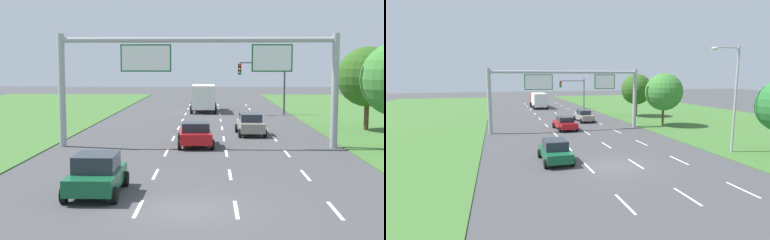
# 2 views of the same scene
# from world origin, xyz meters

# --- Properties ---
(ground_plane) EXTENTS (200.00, 200.00, 0.00)m
(ground_plane) POSITION_xyz_m (0.00, 0.00, 0.00)
(ground_plane) COLOR #424244
(grass_verge_right) EXTENTS (24.00, 120.00, 0.06)m
(grass_verge_right) POSITION_xyz_m (21.00, 10.00, 0.03)
(grass_verge_right) COLOR #3D6B2D
(grass_verge_right) RESTS_ON ground_plane
(lane_dashes_inner_left) EXTENTS (0.14, 68.40, 0.01)m
(lane_dashes_inner_left) POSITION_xyz_m (-1.75, 15.00, 0.00)
(lane_dashes_inner_left) COLOR white
(lane_dashes_inner_left) RESTS_ON ground_plane
(lane_dashes_inner_right) EXTENTS (0.14, 68.40, 0.01)m
(lane_dashes_inner_right) POSITION_xyz_m (1.75, 15.00, 0.00)
(lane_dashes_inner_right) COLOR white
(lane_dashes_inner_right) RESTS_ON ground_plane
(lane_dashes_slip) EXTENTS (0.14, 68.40, 0.01)m
(lane_dashes_slip) POSITION_xyz_m (5.25, 15.00, 0.00)
(lane_dashes_slip) COLOR white
(lane_dashes_slip) RESTS_ON ground_plane
(car_near_red) EXTENTS (2.40, 4.16, 1.51)m
(car_near_red) POSITION_xyz_m (-0.13, 14.58, 0.76)
(car_near_red) COLOR red
(car_near_red) RESTS_ON ground_plane
(car_lead_silver) EXTENTS (2.14, 3.98, 1.62)m
(car_lead_silver) POSITION_xyz_m (-3.68, 2.06, 0.82)
(car_lead_silver) COLOR #145633
(car_lead_silver) RESTS_ON ground_plane
(car_mid_lane) EXTENTS (2.09, 4.12, 1.55)m
(car_mid_lane) POSITION_xyz_m (3.72, 20.05, 0.79)
(car_mid_lane) COLOR gray
(car_mid_lane) RESTS_ON ground_plane
(box_truck) EXTENTS (2.74, 7.38, 2.88)m
(box_truck) POSITION_xyz_m (0.05, 38.94, 1.60)
(box_truck) COLOR #B21E19
(box_truck) RESTS_ON ground_plane
(sign_gantry) EXTENTS (17.24, 0.44, 7.00)m
(sign_gantry) POSITION_xyz_m (0.06, 14.21, 4.87)
(sign_gantry) COLOR #9EA0A5
(sign_gantry) RESTS_ON ground_plane
(traffic_light_mast) EXTENTS (4.76, 0.49, 5.60)m
(traffic_light_mast) POSITION_xyz_m (6.30, 35.42, 3.87)
(traffic_light_mast) COLOR #47494F
(traffic_light_mast) RESTS_ON ground_plane
(street_lamp) EXTENTS (2.61, 0.32, 8.50)m
(street_lamp) POSITION_xyz_m (10.32, 0.89, 5.08)
(street_lamp) COLOR #9EA0A5
(street_lamp) RESTS_ON ground_plane
(roadside_tree_mid) EXTENTS (4.54, 4.54, 6.51)m
(roadside_tree_mid) POSITION_xyz_m (12.10, 13.84, 4.23)
(roadside_tree_mid) COLOR #513823
(roadside_tree_mid) RESTS_ON ground_plane
(roadside_tree_far) EXTENTS (4.61, 4.61, 6.48)m
(roadside_tree_far) POSITION_xyz_m (12.84, 22.82, 4.16)
(roadside_tree_far) COLOR #513823
(roadside_tree_far) RESTS_ON ground_plane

